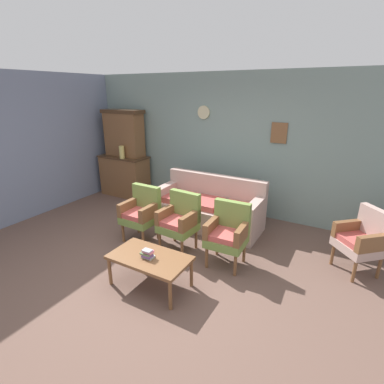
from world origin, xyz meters
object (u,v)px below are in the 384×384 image
(side_cabinet, at_px, (125,176))
(coffee_table, at_px, (150,259))
(vase_on_cabinet, at_px, (122,152))
(armchair_near_cabinet, at_px, (180,219))
(armchair_row_middle, at_px, (228,232))
(floral_couch, at_px, (209,209))
(armchair_near_couch_end, at_px, (141,211))
(book_stack_on_table, at_px, (148,254))
(wingback_chair_by_fireplace, at_px, (363,238))

(side_cabinet, relative_size, coffee_table, 1.16)
(vase_on_cabinet, xyz_separation_m, armchair_near_cabinet, (2.32, -1.31, -0.57))
(coffee_table, bearing_deg, armchair_row_middle, 56.02)
(floral_couch, height_order, armchair_near_couch_end, same)
(armchair_near_couch_end, height_order, armchair_near_cabinet, same)
(floral_couch, relative_size, armchair_near_cabinet, 2.14)
(vase_on_cabinet, height_order, armchair_near_cabinet, vase_on_cabinet)
(vase_on_cabinet, height_order, coffee_table, vase_on_cabinet)
(vase_on_cabinet, height_order, armchair_near_couch_end, vase_on_cabinet)
(armchair_row_middle, bearing_deg, book_stack_on_table, -123.00)
(side_cabinet, xyz_separation_m, wingback_chair_by_fireplace, (4.89, -0.80, 0.03))
(floral_couch, height_order, coffee_table, floral_couch)
(coffee_table, bearing_deg, armchair_near_cabinet, 99.61)
(floral_couch, height_order, armchair_near_cabinet, same)
(armchair_near_cabinet, bearing_deg, armchair_row_middle, -1.23)
(armchair_near_couch_end, relative_size, coffee_table, 0.90)
(side_cabinet, relative_size, armchair_near_cabinet, 1.28)
(armchair_near_couch_end, xyz_separation_m, book_stack_on_table, (0.87, -0.95, -0.03))
(floral_couch, height_order, armchair_row_middle, same)
(side_cabinet, bearing_deg, armchair_near_cabinet, -31.41)
(vase_on_cabinet, xyz_separation_m, armchair_near_couch_end, (1.61, -1.36, -0.57))
(floral_couch, distance_m, coffee_table, 1.94)
(armchair_near_cabinet, bearing_deg, floral_couch, 88.70)
(armchair_row_middle, bearing_deg, floral_couch, 128.55)
(floral_couch, xyz_separation_m, coffee_table, (0.14, -1.93, 0.05))
(armchair_near_cabinet, xyz_separation_m, book_stack_on_table, (0.16, -1.00, -0.03))
(vase_on_cabinet, height_order, wingback_chair_by_fireplace, vase_on_cabinet)
(floral_couch, relative_size, coffee_table, 1.92)
(side_cabinet, relative_size, vase_on_cabinet, 4.14)
(floral_couch, bearing_deg, armchair_row_middle, -51.45)
(vase_on_cabinet, xyz_separation_m, wingback_chair_by_fireplace, (4.76, -0.62, -0.57))
(floral_couch, relative_size, book_stack_on_table, 12.15)
(armchair_near_cabinet, xyz_separation_m, wingback_chair_by_fireplace, (2.44, 0.70, 0.00))
(wingback_chair_by_fireplace, bearing_deg, floral_couch, 173.69)
(side_cabinet, relative_size, armchair_near_couch_end, 1.28)
(vase_on_cabinet, height_order, book_stack_on_table, vase_on_cabinet)
(armchair_near_cabinet, distance_m, coffee_table, 0.99)
(side_cabinet, height_order, wingback_chair_by_fireplace, side_cabinet)
(armchair_near_couch_end, distance_m, armchair_row_middle, 1.51)
(floral_couch, distance_m, book_stack_on_table, 1.98)
(armchair_near_cabinet, bearing_deg, book_stack_on_table, -80.72)
(vase_on_cabinet, relative_size, wingback_chair_by_fireplace, 0.31)
(side_cabinet, distance_m, armchair_near_cabinet, 2.87)
(armchair_near_cabinet, xyz_separation_m, armchair_row_middle, (0.80, -0.02, 0.00))
(side_cabinet, xyz_separation_m, armchair_near_couch_end, (1.75, -1.54, 0.03))
(side_cabinet, height_order, armchair_row_middle, side_cabinet)
(floral_couch, distance_m, armchair_near_cabinet, 0.98)
(side_cabinet, bearing_deg, book_stack_on_table, -43.71)
(vase_on_cabinet, bearing_deg, book_stack_on_table, -43.06)
(coffee_table, bearing_deg, side_cabinet, 136.70)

